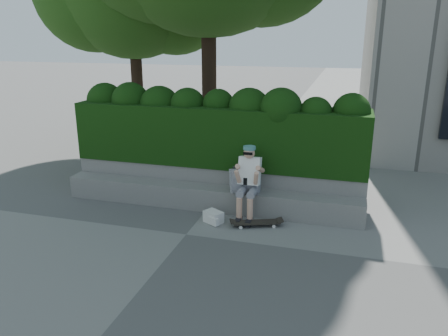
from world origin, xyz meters
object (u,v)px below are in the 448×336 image
(person, at_px, (249,179))
(skateboard, at_px, (257,223))
(backpack_plaid, at_px, (238,181))
(backpack_ground, at_px, (213,217))

(person, distance_m, skateboard, 0.82)
(backpack_plaid, height_order, backpack_ground, backpack_plaid)
(person, relative_size, skateboard, 1.57)
(skateboard, xyz_separation_m, backpack_ground, (-0.80, -0.05, 0.03))
(backpack_plaid, xyz_separation_m, backpack_ground, (-0.34, -0.53, -0.57))
(backpack_ground, bearing_deg, backpack_plaid, 87.47)
(skateboard, distance_m, backpack_plaid, 0.90)
(person, height_order, backpack_ground, person)
(skateboard, xyz_separation_m, backpack_plaid, (-0.47, 0.48, 0.60))
(skateboard, bearing_deg, backpack_ground, 162.49)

